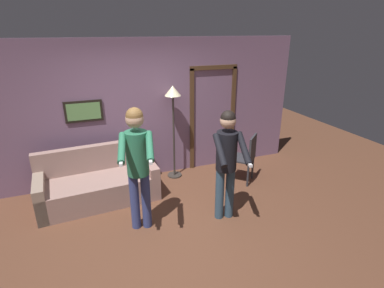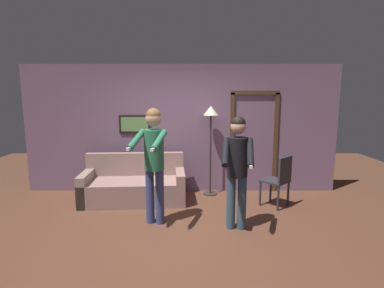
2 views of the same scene
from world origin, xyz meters
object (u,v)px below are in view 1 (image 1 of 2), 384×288
object	(u,v)px
torchiere_lamp	(173,104)
dining_chair_distant	(246,156)
couch	(98,184)
person_standing_right	(227,156)
person_standing_left	(137,158)

from	to	relation	value
torchiere_lamp	dining_chair_distant	distance (m)	1.65
couch	person_standing_right	distance (m)	2.27
couch	person_standing_right	xyz separation A→B (m)	(1.76, -1.23, 0.75)
person_standing_left	dining_chair_distant	distance (m)	2.33
couch	person_standing_left	xyz separation A→B (m)	(0.52, -1.03, 0.83)
couch	torchiere_lamp	bearing A→B (deg)	14.43
person_standing_left	person_standing_right	world-z (taller)	person_standing_left
person_standing_right	person_standing_left	bearing A→B (deg)	170.96
torchiere_lamp	person_standing_left	world-z (taller)	person_standing_left
couch	person_standing_right	world-z (taller)	person_standing_right
torchiere_lamp	dining_chair_distant	xyz separation A→B (m)	(1.19, -0.70, -0.91)
couch	dining_chair_distant	bearing A→B (deg)	-6.87
person_standing_left	dining_chair_distant	bearing A→B (deg)	18.45
couch	person_standing_left	distance (m)	1.42
torchiere_lamp	person_standing_left	size ratio (longest dim) A/B	0.99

